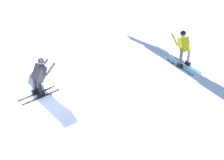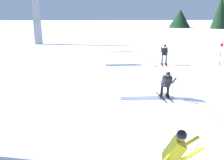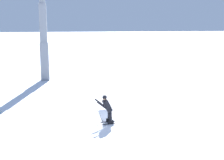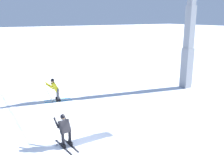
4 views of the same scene
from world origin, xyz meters
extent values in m
plane|color=white|center=(0.00, 0.00, 0.00)|extent=(260.00, 260.00, 0.00)
cube|color=black|center=(-0.09, -1.06, 0.01)|extent=(1.56, 0.23, 0.01)
cube|color=black|center=(-0.09, -1.06, 0.09)|extent=(0.29, 0.13, 0.16)
cylinder|color=black|center=(-0.09, -1.06, 0.48)|extent=(0.13, 0.13, 0.63)
cube|color=black|center=(-0.12, -0.73, 0.01)|extent=(1.56, 0.23, 0.01)
cube|color=black|center=(-0.12, -0.73, 0.09)|extent=(0.29, 0.13, 0.16)
cylinder|color=black|center=(-0.12, -0.73, 0.48)|extent=(0.13, 0.13, 0.63)
cube|color=black|center=(-0.23, -0.90, 0.88)|extent=(0.52, 0.46, 0.63)
sphere|color=#997051|center=(-0.36, -0.92, 1.27)|extent=(0.21, 0.21, 0.21)
sphere|color=black|center=(-0.36, -0.92, 1.30)|extent=(0.22, 0.22, 0.22)
cylinder|color=black|center=(-0.54, -1.16, 0.99)|extent=(0.48, 0.13, 0.41)
cylinder|color=gray|center=(-0.57, -1.21, 0.42)|extent=(0.45, 0.18, 1.07)
cylinder|color=black|center=(-0.39, -1.24, 0.05)|extent=(0.07, 0.07, 0.01)
cylinder|color=black|center=(-0.58, -0.70, 0.99)|extent=(0.48, 0.13, 0.41)
cylinder|color=gray|center=(-0.62, -0.66, 0.42)|extent=(0.47, 0.10, 1.07)
cylinder|color=black|center=(-0.45, -0.60, 0.05)|extent=(0.07, 0.07, 0.01)
cube|color=#198CCC|center=(-5.93, 0.78, 0.01)|extent=(0.45, 1.78, 0.01)
cube|color=black|center=(-5.93, 0.78, 0.09)|extent=(0.16, 0.30, 0.16)
cylinder|color=#4C4C51|center=(-5.93, 0.78, 0.51)|extent=(0.13, 0.13, 0.68)
cube|color=#198CCC|center=(-6.36, 0.87, 0.01)|extent=(0.45, 1.78, 0.01)
cube|color=black|center=(-6.36, 0.87, 0.09)|extent=(0.16, 0.30, 0.16)
cylinder|color=#4C4C51|center=(-6.36, 0.87, 0.51)|extent=(0.13, 0.13, 0.68)
cube|color=gold|center=(-6.18, 0.68, 0.96)|extent=(0.52, 0.59, 0.68)
sphere|color=tan|center=(-6.21, 0.54, 1.38)|extent=(0.23, 0.23, 0.23)
sphere|color=black|center=(-6.21, 0.54, 1.41)|extent=(0.25, 0.25, 0.25)
cylinder|color=gold|center=(-6.03, 0.28, 1.08)|extent=(0.18, 0.52, 0.45)
cylinder|color=gray|center=(-5.99, 0.22, 0.46)|extent=(0.04, 0.48, 1.18)
cylinder|color=black|center=(-5.91, 0.38, 0.05)|extent=(0.07, 0.07, 0.01)
cylinder|color=gold|center=(-6.48, 0.37, 1.08)|extent=(0.18, 0.52, 0.45)
cylinder|color=gray|center=(-6.53, 0.33, 0.46)|extent=(0.23, 0.44, 1.18)
cylinder|color=black|center=(-6.54, 0.51, 0.05)|extent=(0.07, 0.07, 0.01)
camera|label=1|loc=(3.55, 8.00, 5.74)|focal=47.73mm
camera|label=2|loc=(-10.76, 2.43, 4.10)|focal=36.50mm
camera|label=3|loc=(-2.07, -14.51, 4.84)|focal=47.60mm
camera|label=4|loc=(9.21, -4.24, 5.50)|focal=39.57mm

